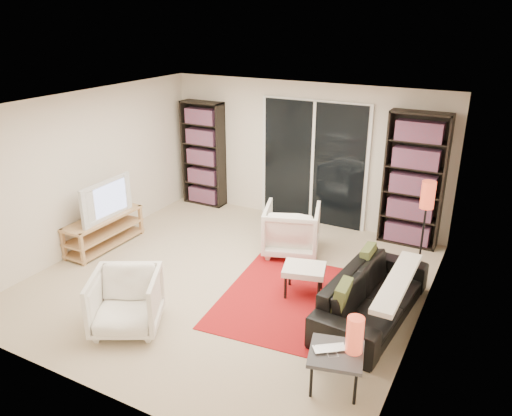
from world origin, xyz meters
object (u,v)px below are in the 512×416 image
(side_table, at_px, (336,356))
(floor_lamp, at_px, (427,205))
(bookshelf_left, at_px, (203,154))
(sofa, at_px, (373,296))
(armchair_front, at_px, (126,302))
(ottoman, at_px, (304,271))
(armchair_back, at_px, (292,230))
(tv_stand, at_px, (104,231))
(bookshelf_right, at_px, (414,181))

(side_table, bearing_deg, floor_lamp, 84.36)
(floor_lamp, bearing_deg, side_table, -95.64)
(bookshelf_left, relative_size, sofa, 0.98)
(armchair_front, distance_m, ottoman, 2.25)
(bookshelf_left, xyz_separation_m, ottoman, (3.00, -2.21, -0.63))
(bookshelf_left, distance_m, armchair_back, 2.69)
(bookshelf_left, bearing_deg, sofa, -30.52)
(ottoman, xyz_separation_m, side_table, (0.95, -1.45, 0.01))
(bookshelf_left, bearing_deg, floor_lamp, -12.79)
(tv_stand, distance_m, armchair_back, 2.93)
(bookshelf_right, height_order, side_table, bookshelf_right)
(tv_stand, xyz_separation_m, armchair_back, (2.67, 1.18, 0.12))
(bookshelf_left, relative_size, ottoman, 3.11)
(armchair_back, relative_size, side_table, 1.33)
(sofa, distance_m, armchair_front, 2.90)
(bookshelf_right, xyz_separation_m, sofa, (0.08, -2.32, -0.76))
(bookshelf_left, height_order, side_table, bookshelf_left)
(bookshelf_right, distance_m, armchair_front, 4.59)
(armchair_back, height_order, armchair_front, armchair_back)
(bookshelf_right, height_order, armchair_back, bookshelf_right)
(sofa, bearing_deg, side_table, -174.44)
(tv_stand, relative_size, sofa, 0.68)
(side_table, bearing_deg, armchair_front, -175.12)
(sofa, bearing_deg, ottoman, 88.46)
(side_table, bearing_deg, ottoman, 123.09)
(bookshelf_right, xyz_separation_m, armchair_back, (-1.50, -1.17, -0.67))
(sofa, xyz_separation_m, armchair_back, (-1.58, 1.15, 0.09))
(ottoman, bearing_deg, bookshelf_right, 69.02)
(sofa, xyz_separation_m, armchair_front, (-2.44, -1.56, 0.06))
(tv_stand, relative_size, armchair_back, 1.63)
(tv_stand, height_order, side_table, tv_stand)
(armchair_front, xyz_separation_m, floor_lamp, (2.73, 2.92, 0.70))
(sofa, height_order, side_table, sofa)
(tv_stand, distance_m, ottoman, 3.33)
(armchair_back, distance_m, side_table, 2.96)
(armchair_front, height_order, ottoman, armchair_front)
(sofa, distance_m, floor_lamp, 1.58)
(bookshelf_left, height_order, floor_lamp, bookshelf_left)
(sofa, xyz_separation_m, floor_lamp, (0.28, 1.36, 0.76))
(side_table, bearing_deg, armchair_back, 122.59)
(sofa, relative_size, armchair_back, 2.40)
(tv_stand, height_order, armchair_front, armchair_front)
(bookshelf_left, relative_size, armchair_back, 2.34)
(bookshelf_left, bearing_deg, tv_stand, -97.73)
(bookshelf_right, distance_m, ottoman, 2.47)
(bookshelf_left, bearing_deg, side_table, -42.88)
(side_table, bearing_deg, sofa, 90.63)
(ottoman, xyz_separation_m, floor_lamp, (1.21, 1.26, 0.70))
(bookshelf_left, distance_m, tv_stand, 2.48)
(side_table, bearing_deg, bookshelf_right, 91.54)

